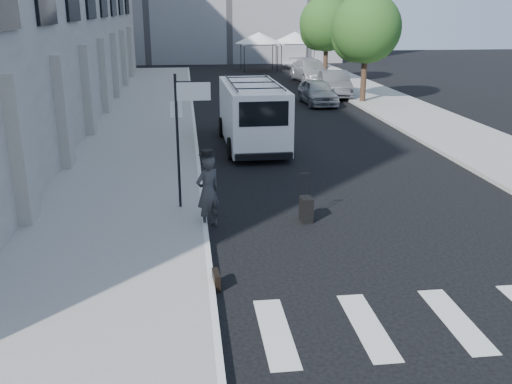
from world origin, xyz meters
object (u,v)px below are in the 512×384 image
object	(u,v)px
briefcase	(216,280)
cargo_van	(252,114)
parked_car_b	(334,84)
suitcase	(306,209)
parked_car_a	(318,92)
businessman	(208,192)
parked_car_c	(312,71)

from	to	relation	value
briefcase	cargo_van	size ratio (longest dim) A/B	0.07
briefcase	cargo_van	distance (m)	12.15
cargo_van	parked_car_b	distance (m)	13.79
suitcase	parked_car_a	world-z (taller)	parked_car_a
suitcase	cargo_van	distance (m)	8.59
briefcase	businessman	bearing A→B (deg)	85.81
briefcase	parked_car_c	size ratio (longest dim) A/B	0.08
suitcase	parked_car_b	xyz separation A→B (m)	(6.08, 20.70, 0.44)
briefcase	parked_car_b	bearing A→B (deg)	66.21
suitcase	parked_car_b	bearing A→B (deg)	70.16
parked_car_a	parked_car_c	world-z (taller)	parked_car_c
cargo_van	parked_car_b	xyz separation A→B (m)	(6.48, 12.16, -0.49)
suitcase	parked_car_b	size ratio (longest dim) A/B	0.26
cargo_van	suitcase	bearing A→B (deg)	-88.22
businessman	suitcase	world-z (taller)	businessman
parked_car_c	businessman	bearing A→B (deg)	-112.05
suitcase	businessman	bearing A→B (deg)	178.88
businessman	suitcase	size ratio (longest dim) A/B	1.51
businessman	parked_car_b	world-z (taller)	businessman
briefcase	cargo_van	world-z (taller)	cargo_van
briefcase	parked_car_a	bearing A→B (deg)	67.86
parked_car_b	parked_car_c	size ratio (longest dim) A/B	0.84
suitcase	parked_car_a	xyz separation A→B (m)	(4.41, 17.91, 0.37)
briefcase	cargo_van	xyz separation A→B (m)	(2.10, 11.92, 1.08)
suitcase	parked_car_b	distance (m)	21.58
briefcase	suitcase	size ratio (longest dim) A/B	0.36
businessman	parked_car_b	size ratio (longest dim) A/B	0.40
businessman	briefcase	bearing A→B (deg)	55.22
businessman	suitcase	bearing A→B (deg)	147.56
briefcase	suitcase	world-z (taller)	suitcase
parked_car_b	cargo_van	bearing A→B (deg)	-111.32
suitcase	parked_car_c	size ratio (longest dim) A/B	0.22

